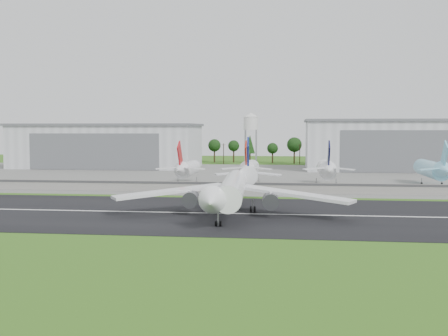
# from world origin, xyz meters

# --- Properties ---
(ground) EXTENTS (600.00, 600.00, 0.00)m
(ground) POSITION_xyz_m (0.00, 0.00, 0.00)
(ground) COLOR #2D5D16
(ground) RESTS_ON ground
(runway) EXTENTS (320.00, 60.00, 0.10)m
(runway) POSITION_xyz_m (0.00, 10.00, 0.05)
(runway) COLOR black
(runway) RESTS_ON ground
(runway_centerline) EXTENTS (220.00, 1.00, 0.02)m
(runway_centerline) POSITION_xyz_m (0.00, 10.00, 0.11)
(runway_centerline) COLOR white
(runway_centerline) RESTS_ON runway
(apron) EXTENTS (320.00, 150.00, 0.10)m
(apron) POSITION_xyz_m (0.00, 120.00, 0.05)
(apron) COLOR slate
(apron) RESTS_ON ground
(blast_fence) EXTENTS (240.00, 0.61, 3.50)m
(blast_fence) POSITION_xyz_m (0.00, 54.99, 1.81)
(blast_fence) COLOR gray
(blast_fence) RESTS_ON ground
(hangar_west) EXTENTS (97.00, 44.00, 23.20)m
(hangar_west) POSITION_xyz_m (-80.00, 164.92, 11.63)
(hangar_west) COLOR silver
(hangar_west) RESTS_ON ground
(hangar_east) EXTENTS (102.00, 47.00, 25.20)m
(hangar_east) POSITION_xyz_m (75.00, 164.92, 12.63)
(hangar_east) COLOR silver
(hangar_east) RESTS_ON ground
(water_tower) EXTENTS (8.40, 8.40, 29.40)m
(water_tower) POSITION_xyz_m (-5.00, 185.00, 24.55)
(water_tower) COLOR #99999E
(water_tower) RESTS_ON ground
(utility_poles) EXTENTS (230.00, 3.00, 12.00)m
(utility_poles) POSITION_xyz_m (0.00, 200.00, 0.00)
(utility_poles) COLOR black
(utility_poles) RESTS_ON ground
(treeline) EXTENTS (320.00, 16.00, 22.00)m
(treeline) POSITION_xyz_m (0.00, 215.00, 0.00)
(treeline) COLOR black
(treeline) RESTS_ON ground
(main_airliner) EXTENTS (57.18, 59.24, 18.17)m
(main_airliner) POSITION_xyz_m (3.88, 9.56, 4.89)
(main_airliner) COLOR white
(main_airliner) RESTS_ON runway
(parked_jet_red_a) EXTENTS (7.36, 31.29, 16.49)m
(parked_jet_red_a) POSITION_xyz_m (-20.25, 76.53, 6.00)
(parked_jet_red_a) COLOR white
(parked_jet_red_a) RESTS_ON ground
(parked_jet_red_b) EXTENTS (7.36, 31.29, 16.65)m
(parked_jet_red_b) POSITION_xyz_m (2.55, 76.56, 6.15)
(parked_jet_red_b) COLOR silver
(parked_jet_red_b) RESTS_ON ground
(parked_jet_navy) EXTENTS (7.36, 31.29, 16.75)m
(parked_jet_navy) POSITION_xyz_m (30.06, 76.57, 6.24)
(parked_jet_navy) COLOR white
(parked_jet_navy) RESTS_ON ground
(parked_jet_skyblue) EXTENTS (7.36, 37.29, 16.81)m
(parked_jet_skyblue) POSITION_xyz_m (67.47, 81.58, 6.24)
(parked_jet_skyblue) COLOR #8BD4F0
(parked_jet_skyblue) RESTS_ON ground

